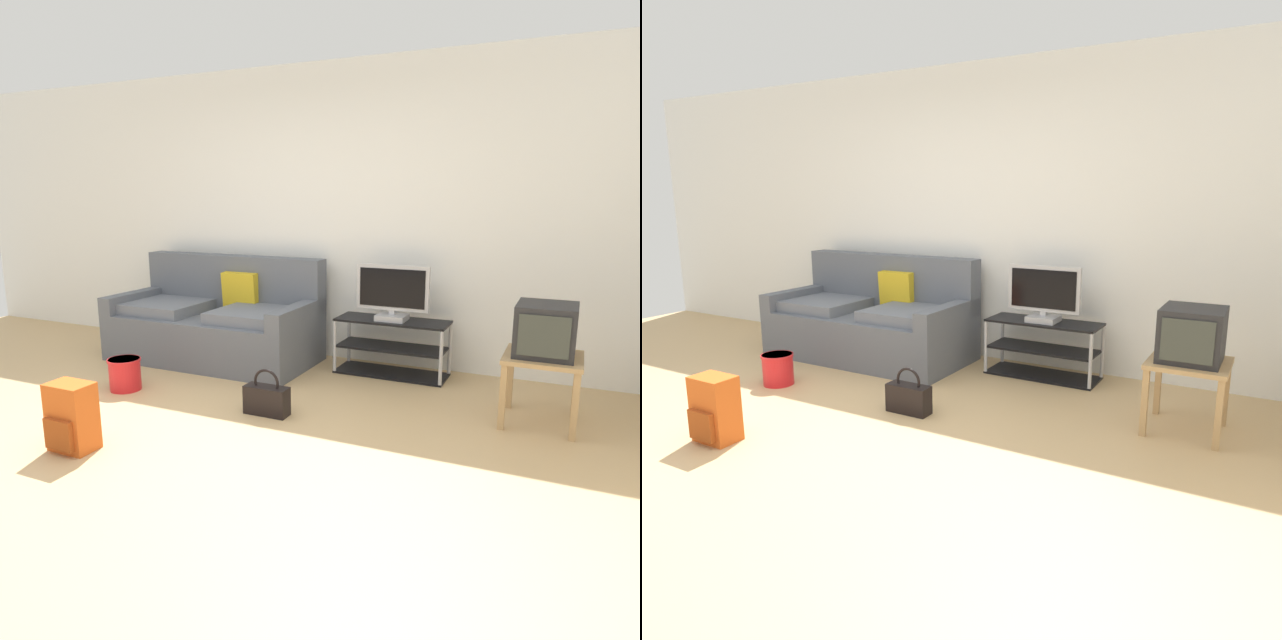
# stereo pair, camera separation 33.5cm
# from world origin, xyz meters

# --- Properties ---
(ground_plane) EXTENTS (9.00, 9.80, 0.02)m
(ground_plane) POSITION_xyz_m (0.00, 0.00, -0.01)
(ground_plane) COLOR tan
(wall_back) EXTENTS (9.00, 0.10, 2.70)m
(wall_back) POSITION_xyz_m (0.00, 2.45, 1.35)
(wall_back) COLOR white
(wall_back) RESTS_ON ground_plane
(couch) EXTENTS (1.92, 0.93, 0.96)m
(couch) POSITION_xyz_m (-0.87, 1.89, 0.34)
(couch) COLOR #565B66
(couch) RESTS_ON ground_plane
(tv_stand) EXTENTS (0.97, 0.37, 0.49)m
(tv_stand) POSITION_xyz_m (0.80, 2.09, 0.24)
(tv_stand) COLOR black
(tv_stand) RESTS_ON ground_plane
(flat_tv) EXTENTS (0.63, 0.22, 0.47)m
(flat_tv) POSITION_xyz_m (0.80, 2.07, 0.72)
(flat_tv) COLOR #B2B2B7
(flat_tv) RESTS_ON tv_stand
(side_table) EXTENTS (0.50, 0.50, 0.48)m
(side_table) POSITION_xyz_m (2.05, 1.46, 0.40)
(side_table) COLOR tan
(side_table) RESTS_ON ground_plane
(crt_tv) EXTENTS (0.38, 0.42, 0.35)m
(crt_tv) POSITION_xyz_m (2.05, 1.47, 0.66)
(crt_tv) COLOR #232326
(crt_tv) RESTS_ON side_table
(backpack) EXTENTS (0.27, 0.26, 0.43)m
(backpack) POSITION_xyz_m (-0.53, -0.17, 0.21)
(backpack) COLOR #CC561E
(backpack) RESTS_ON ground_plane
(handbag) EXTENTS (0.32, 0.13, 0.34)m
(handbag) POSITION_xyz_m (0.27, 0.82, 0.12)
(handbag) COLOR black
(handbag) RESTS_ON ground_plane
(cleaning_bucket) EXTENTS (0.26, 0.26, 0.26)m
(cleaning_bucket) POSITION_xyz_m (-1.03, 0.81, 0.14)
(cleaning_bucket) COLOR red
(cleaning_bucket) RESTS_ON ground_plane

